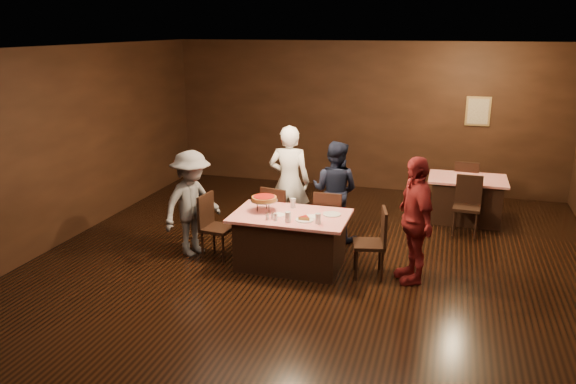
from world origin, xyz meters
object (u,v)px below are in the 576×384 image
(chair_back_near, at_px, (467,206))
(chair_far_right, at_px, (330,220))
(plate_empty, at_px, (332,214))
(glass_back, at_px, (293,203))
(chair_far_left, at_px, (279,215))
(diner_grey_knit, at_px, (192,203))
(glass_front_left, at_px, (288,217))
(back_table, at_px, (466,199))
(chair_back_far, at_px, (466,185))
(main_table, at_px, (291,241))
(glass_front_right, at_px, (318,218))
(diner_white_jacket, at_px, (289,181))
(chair_end_right, at_px, (369,243))
(diner_navy_hoodie, at_px, (335,191))
(diner_red_shirt, at_px, (415,220))
(pizza_stand, at_px, (264,199))
(chair_end_left, at_px, (218,227))

(chair_back_near, bearing_deg, chair_far_right, -142.57)
(plate_empty, height_order, glass_back, glass_back)
(chair_far_left, distance_m, diner_grey_knit, 1.36)
(glass_front_left, bearing_deg, back_table, 52.43)
(chair_back_near, height_order, chair_back_far, same)
(main_table, distance_m, chair_far_right, 0.85)
(glass_front_left, bearing_deg, glass_front_right, 7.13)
(back_table, xyz_separation_m, chair_back_far, (0.00, 0.60, 0.09))
(glass_front_right, relative_size, glass_back, 1.00)
(chair_far_right, height_order, diner_white_jacket, diner_white_jacket)
(main_table, distance_m, diner_white_jacket, 1.35)
(chair_far_left, height_order, chair_end_right, same)
(chair_back_near, relative_size, diner_navy_hoodie, 0.60)
(chair_back_far, bearing_deg, diner_red_shirt, 82.75)
(chair_back_far, distance_m, diner_red_shirt, 3.40)
(chair_end_right, xyz_separation_m, chair_back_far, (1.29, 3.34, 0.00))
(chair_far_left, xyz_separation_m, glass_front_left, (0.45, -1.05, 0.37))
(chair_end_right, bearing_deg, pizza_stand, -104.50)
(chair_far_left, xyz_separation_m, plate_empty, (0.95, -0.60, 0.30))
(main_table, relative_size, diner_grey_knit, 1.02)
(glass_back, bearing_deg, main_table, -80.54)
(main_table, distance_m, diner_grey_knit, 1.57)
(glass_front_left, height_order, glass_back, same)
(chair_far_left, distance_m, diner_white_jacket, 0.61)
(main_table, relative_size, chair_end_left, 1.68)
(diner_navy_hoodie, bearing_deg, glass_front_left, 89.15)
(main_table, bearing_deg, glass_front_left, -80.54)
(diner_navy_hoodie, bearing_deg, chair_back_near, -148.20)
(chair_back_far, bearing_deg, back_table, 94.84)
(chair_back_near, relative_size, pizza_stand, 2.50)
(main_table, height_order, glass_front_left, glass_front_left)
(pizza_stand, bearing_deg, chair_far_left, 90.00)
(main_table, xyz_separation_m, diner_white_jacket, (-0.36, 1.19, 0.52))
(diner_grey_knit, height_order, diner_red_shirt, diner_red_shirt)
(main_table, bearing_deg, back_table, 48.92)
(chair_end_left, bearing_deg, chair_back_far, -40.28)
(chair_far_left, xyz_separation_m, chair_back_far, (2.79, 2.59, 0.00))
(chair_far_left, xyz_separation_m, diner_white_jacket, (0.04, 0.44, 0.43))
(pizza_stand, distance_m, plate_empty, 0.97)
(chair_far_right, height_order, chair_end_right, same)
(chair_end_left, relative_size, chair_end_right, 1.00)
(chair_far_right, bearing_deg, pizza_stand, 42.09)
(diner_navy_hoodie, bearing_deg, plate_empty, 110.19)
(chair_end_left, relative_size, chair_back_far, 1.00)
(chair_far_left, relative_size, diner_navy_hoodie, 0.60)
(main_table, bearing_deg, chair_back_far, 54.44)
(chair_far_right, height_order, glass_back, chair_far_right)
(diner_navy_hoodie, height_order, plate_empty, diner_navy_hoodie)
(glass_front_left, distance_m, glass_back, 0.61)
(main_table, bearing_deg, chair_back_near, 40.48)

